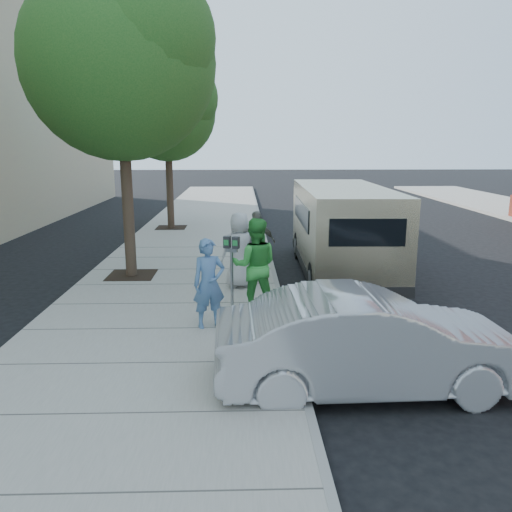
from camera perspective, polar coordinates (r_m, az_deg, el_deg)
name	(u,v)px	position (r m, az deg, el deg)	size (l,w,h in m)	color
ground	(215,309)	(10.91, -4.68, -6.09)	(120.00, 120.00, 0.00)	black
sidewalk	(169,306)	(10.98, -9.93, -5.70)	(5.00, 60.00, 0.15)	gray
curb_face	(281,305)	(10.90, 2.93, -5.66)	(0.12, 60.00, 0.16)	gray
tree_near	(121,56)	(13.19, -15.13, 21.19)	(4.62, 4.60, 7.53)	black
tree_far	(168,108)	(20.56, -10.03, 16.36)	(3.92, 3.80, 6.49)	black
parking_meter	(232,257)	(10.05, -2.80, -0.15)	(0.34, 0.20, 1.55)	gray
van	(341,228)	(13.78, 9.74, 3.14)	(2.30, 6.48, 2.39)	#C4B58D
sedan	(370,342)	(7.43, 12.85, -9.57)	(1.55, 4.44, 1.46)	#A1A3A8
person_officer	(209,283)	(9.26, -5.40, -3.14)	(0.61, 0.40, 1.68)	#4A709E
person_green_shirt	(255,265)	(10.05, -0.12, -1.09)	(0.93, 0.73, 1.92)	green
person_gray_shirt	(240,250)	(11.81, -1.87, 0.69)	(0.88, 0.57, 1.80)	#ABABAE
person_striped_polo	(258,244)	(12.85, 0.17, 1.43)	(0.99, 0.41, 1.69)	gray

